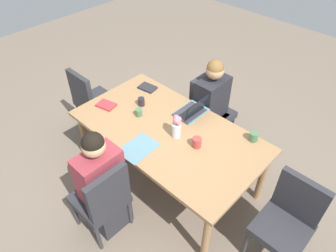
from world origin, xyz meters
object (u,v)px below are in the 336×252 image
chair_far_left_mid (208,107)px  coffee_mug_near_right (197,142)px  flower_vase (177,126)px  book_red_cover (106,105)px  coffee_mug_near_left (254,137)px  coffee_mug_centre_right (139,112)px  book_blue_cover (148,88)px  person_far_left_mid (210,110)px  chair_head_left_right_near (91,98)px  dining_table (168,135)px  chair_head_right_left_far (288,218)px  coffee_mug_centre_left (141,102)px  person_near_left_near (103,187)px  laptop_far_left_mid (192,111)px  chair_near_left_near (103,198)px

chair_far_left_mid → coffee_mug_near_right: 0.99m
flower_vase → book_red_cover: (-0.89, -0.18, -0.12)m
coffee_mug_near_left → flower_vase: bearing=-140.9°
coffee_mug_centre_right → book_blue_cover: 0.51m
person_far_left_mid → coffee_mug_centre_right: (-0.35, -0.83, 0.25)m
chair_head_left_right_near → dining_table: bearing=2.6°
chair_far_left_mid → dining_table: bearing=-82.4°
dining_table → chair_head_left_right_near: (-1.30, -0.06, -0.16)m
dining_table → chair_head_right_left_far: size_ratio=2.18×
chair_head_left_right_near → coffee_mug_centre_left: bearing=10.7°
coffee_mug_centre_left → dining_table: bearing=-10.6°
dining_table → person_near_left_near: bearing=-93.2°
dining_table → flower_vase: 0.24m
laptop_far_left_mid → chair_near_left_near: bearing=-89.2°
chair_head_right_left_far → laptop_far_left_mid: 1.39m
dining_table → chair_near_left_near: 0.90m
person_far_left_mid → laptop_far_left_mid: size_ratio=3.73×
flower_vase → coffee_mug_centre_left: flower_vase is taller
dining_table → person_near_left_near: person_near_left_near is taller
chair_near_left_near → book_blue_cover: size_ratio=4.50×
book_red_cover → person_near_left_near: bearing=-55.0°
dining_table → laptop_far_left_mid: laptop_far_left_mid is taller
chair_far_left_mid → person_far_left_mid: 0.10m
chair_head_left_right_near → book_red_cover: (0.54, -0.13, 0.25)m
chair_far_left_mid → book_blue_cover: size_ratio=4.50×
flower_vase → book_red_cover: flower_vase is taller
person_far_left_mid → book_blue_cover: person_far_left_mid is taller
flower_vase → coffee_mug_near_left: flower_vase is taller
flower_vase → book_red_cover: size_ratio=1.27×
dining_table → flower_vase: flower_vase is taller
coffee_mug_centre_left → person_near_left_near: bearing=-63.8°
chair_far_left_mid → flower_vase: 0.95m
coffee_mug_centre_left → flower_vase: bearing=-9.3°
person_near_left_near → coffee_mug_near_left: bearing=59.7°
person_far_left_mid → chair_head_right_left_far: size_ratio=1.33×
dining_table → coffee_mug_near_right: (0.36, 0.02, 0.12)m
book_red_cover → coffee_mug_near_right: bearing=-3.2°
coffee_mug_centre_right → book_blue_cover: (-0.30, 0.41, -0.03)m
coffee_mug_near_left → coffee_mug_centre_left: (-1.20, -0.37, -0.00)m
chair_head_left_right_near → coffee_mug_near_left: bearing=14.6°
chair_far_left_mid → coffee_mug_centre_right: 0.97m
coffee_mug_near_left → chair_head_left_right_near: bearing=-165.4°
coffee_mug_centre_right → person_far_left_mid: bearing=67.3°
coffee_mug_near_left → book_red_cover: coffee_mug_near_left is taller
laptop_far_left_mid → chair_far_left_mid: bearing=104.2°
person_near_left_near → chair_head_right_left_far: (1.39, 0.90, -0.03)m
flower_vase → chair_head_left_right_near: bearing=-178.0°
coffee_mug_near_right → coffee_mug_centre_right: 0.74m
chair_far_left_mid → laptop_far_left_mid: laptop_far_left_mid is taller
chair_head_right_left_far → chair_head_left_right_near: same height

